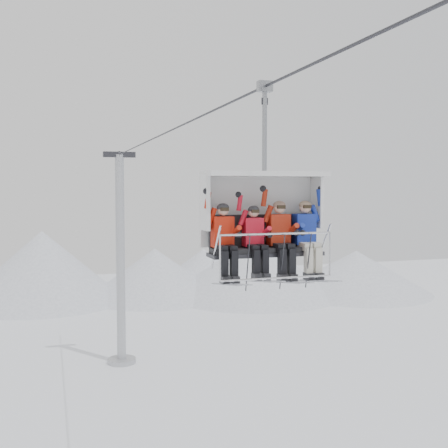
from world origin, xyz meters
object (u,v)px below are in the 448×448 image
object	(u,v)px
lift_tower_right	(121,274)
skier_center_right	(280,236)
skier_far_left	(224,238)
skier_center_left	(255,238)
skier_far_right	(306,235)
chairlift_carrier	(262,212)

from	to	relation	value
lift_tower_right	skier_center_right	distance (m)	25.37
skier_far_left	skier_center_left	size ratio (longest dim) A/B	1.00
skier_far_left	skier_far_right	bearing A→B (deg)	0.14
skier_center_left	skier_center_right	world-z (taller)	skier_center_right
chairlift_carrier	skier_center_right	distance (m)	0.64
skier_center_left	skier_far_right	size ratio (longest dim) A/B	0.98
skier_center_left	skier_center_right	bearing A→B (deg)	1.14
skier_center_left	skier_far_right	distance (m)	1.16
chairlift_carrier	skier_far_left	bearing A→B (deg)	-161.63
chairlift_carrier	skier_center_left	xyz separation A→B (m)	(-0.27, -0.31, -0.52)
chairlift_carrier	skier_far_left	xyz separation A→B (m)	(-0.93, -0.31, -0.49)
lift_tower_right	skier_far_left	distance (m)	25.38
skier_center_left	skier_center_right	distance (m)	0.57
skier_center_left	skier_far_right	bearing A→B (deg)	0.56
skier_far_left	skier_far_right	size ratio (longest dim) A/B	0.98
lift_tower_right	skier_far_right	bearing A→B (deg)	-87.97
skier_far_left	skier_center_right	size ratio (longest dim) A/B	0.98
chairlift_carrier	skier_far_right	xyz separation A→B (m)	(0.88, -0.30, -0.47)
skier_center_left	skier_center_right	size ratio (longest dim) A/B	0.98
skier_far_right	skier_center_right	bearing A→B (deg)	180.00
skier_far_right	skier_center_left	bearing A→B (deg)	-179.44
skier_far_right	chairlift_carrier	bearing A→B (deg)	161.06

